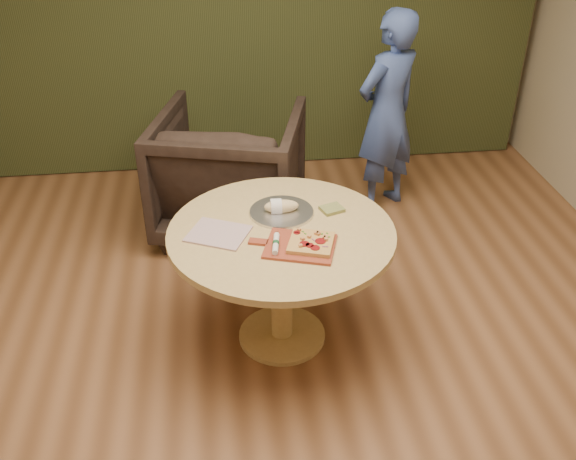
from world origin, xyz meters
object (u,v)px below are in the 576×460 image
(bread_roll, at_px, (280,206))
(serving_tray, at_px, (282,212))
(pedestal_table, at_px, (281,252))
(person_standing, at_px, (387,114))
(cutlery_roll, at_px, (276,244))
(pizza_paddle, at_px, (298,246))
(flatbread_pizza, at_px, (311,242))
(armchair, at_px, (230,167))

(bread_roll, bearing_deg, serving_tray, -0.00)
(pedestal_table, distance_m, serving_tray, 0.23)
(person_standing, bearing_deg, bread_roll, 23.27)
(serving_tray, height_order, person_standing, person_standing)
(bread_roll, bearing_deg, cutlery_roll, -99.65)
(cutlery_roll, relative_size, bread_roll, 1.03)
(pedestal_table, xyz_separation_m, cutlery_roll, (-0.05, -0.17, 0.17))
(pizza_paddle, height_order, bread_roll, bread_roll)
(pedestal_table, bearing_deg, person_standing, 57.27)
(flatbread_pizza, distance_m, serving_tray, 0.37)
(armchair, bearing_deg, pizza_paddle, 116.25)
(serving_tray, xyz_separation_m, bread_roll, (-0.01, 0.00, 0.04))
(serving_tray, bearing_deg, bread_roll, 180.00)
(serving_tray, xyz_separation_m, person_standing, (0.94, 1.32, 0.01))
(cutlery_roll, xyz_separation_m, armchair, (-0.18, 1.45, -0.27))
(flatbread_pizza, bearing_deg, cutlery_roll, 177.66)
(pedestal_table, height_order, armchair, armchair)
(flatbread_pizza, relative_size, person_standing, 0.18)
(flatbread_pizza, relative_size, armchair, 0.27)
(serving_tray, bearing_deg, pedestal_table, -96.75)
(flatbread_pizza, xyz_separation_m, bread_roll, (-0.12, 0.36, 0.02))
(pedestal_table, relative_size, person_standing, 0.79)
(pedestal_table, distance_m, person_standing, 1.78)
(armchair, bearing_deg, serving_tray, 117.53)
(pizza_paddle, relative_size, serving_tray, 1.33)
(pizza_paddle, height_order, serving_tray, serving_tray)
(serving_tray, relative_size, armchair, 0.35)
(pedestal_table, xyz_separation_m, serving_tray, (0.02, 0.18, 0.15))
(pizza_paddle, height_order, armchair, armchair)
(flatbread_pizza, bearing_deg, serving_tray, 107.43)
(pizza_paddle, bearing_deg, pedestal_table, 128.66)
(flatbread_pizza, bearing_deg, pedestal_table, 126.55)
(pedestal_table, bearing_deg, cutlery_roll, -105.36)
(pizza_paddle, relative_size, bread_roll, 2.45)
(pedestal_table, bearing_deg, serving_tray, 83.25)
(bread_roll, xyz_separation_m, person_standing, (0.95, 1.32, -0.02))
(person_standing, bearing_deg, cutlery_roll, 27.87)
(pedestal_table, distance_m, bread_roll, 0.26)
(pedestal_table, xyz_separation_m, person_standing, (0.96, 1.49, 0.16))
(pedestal_table, xyz_separation_m, bread_roll, (0.01, 0.18, 0.18))
(serving_tray, distance_m, bread_roll, 0.04)
(bread_roll, bearing_deg, pedestal_table, -93.92)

